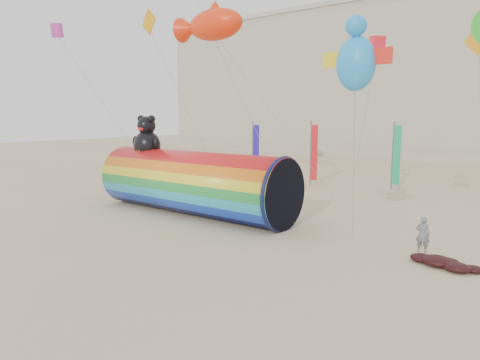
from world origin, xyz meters
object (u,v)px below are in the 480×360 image
Objects in this scene: windsock_assembly at (193,181)px; fabric_bundle at (444,263)px; kite_handler at (423,234)px; hotel_building at (358,83)px.

windsock_assembly is 13.74m from fabric_bundle.
kite_handler is 0.58× the size of fabric_bundle.
fabric_bundle is at bearing -2.86° from windsock_assembly.
hotel_building is 50.80m from fabric_bundle.
windsock_assembly is 8.21× the size of kite_handler.
hotel_building is at bearing -72.21° from kite_handler.
windsock_assembly is 4.76× the size of fabric_bundle.
fabric_bundle is (1.15, -1.38, -0.59)m from kite_handler.
kite_handler is at bearing 3.20° from windsock_assembly.
hotel_building reaches higher than fabric_bundle.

